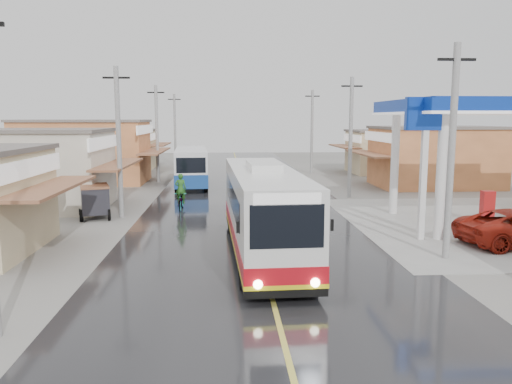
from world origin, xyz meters
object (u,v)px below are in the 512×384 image
cyclist (181,198)px  coach_bus (263,210)px  second_bus (191,166)px  tricycle_near (95,199)px

cyclist → coach_bus: bearing=-67.0°
second_bus → cyclist: second_bus is taller
cyclist → tricycle_near: (-4.40, -2.15, 0.31)m
tricycle_near → second_bus: bearing=53.4°
cyclist → tricycle_near: bearing=-153.6°
second_bus → cyclist: size_ratio=4.14×
coach_bus → tricycle_near: (-8.45, 7.61, -0.72)m
coach_bus → second_bus: bearing=99.4°
coach_bus → second_bus: size_ratio=1.30×
tricycle_near → cyclist: bearing=8.7°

